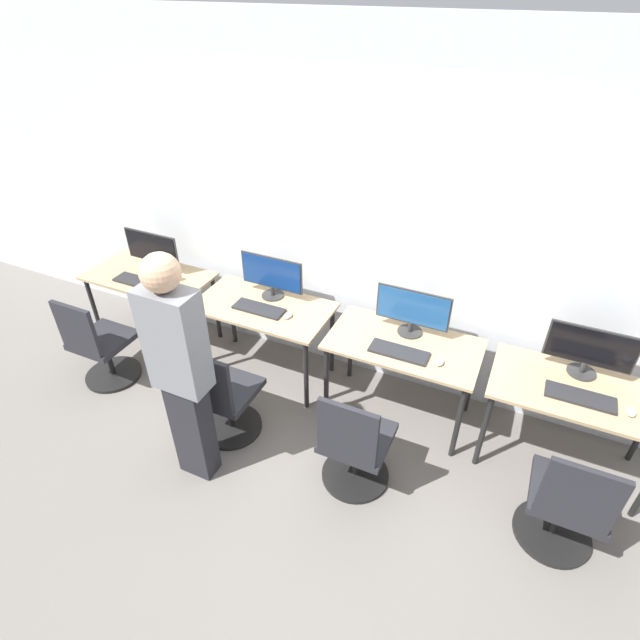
{
  "coord_description": "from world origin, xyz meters",
  "views": [
    {
      "loc": [
        1.26,
        -2.61,
        2.98
      ],
      "look_at": [
        0.0,
        0.12,
        0.86
      ],
      "focal_mm": 28.0,
      "sensor_mm": 36.0,
      "label": 1
    }
  ],
  "objects": [
    {
      "name": "desk_far_right",
      "position": [
        1.81,
        0.31,
        0.63
      ],
      "size": [
        1.13,
        0.61,
        0.71
      ],
      "color": "tan",
      "rests_on": "ground_plane"
    },
    {
      "name": "keyboard_right",
      "position": [
        0.6,
        0.18,
        0.72
      ],
      "size": [
        0.43,
        0.16,
        0.02
      ],
      "color": "#262628",
      "rests_on": "desk_right"
    },
    {
      "name": "desk_right",
      "position": [
        0.6,
        0.31,
        0.63
      ],
      "size": [
        1.13,
        0.61,
        0.71
      ],
      "color": "tan",
      "rests_on": "ground_plane"
    },
    {
      "name": "ground_plane",
      "position": [
        0.0,
        0.0,
        0.0
      ],
      "size": [
        20.0,
        20.0,
        0.0
      ],
      "primitive_type": "plane",
      "color": "slate"
    },
    {
      "name": "monitor_far_right",
      "position": [
        1.81,
        0.5,
        0.91
      ],
      "size": [
        0.56,
        0.19,
        0.37
      ],
      "color": "#2D2D2D",
      "rests_on": "desk_far_right"
    },
    {
      "name": "keyboard_left",
      "position": [
        -0.6,
        0.24,
        0.72
      ],
      "size": [
        0.43,
        0.16,
        0.02
      ],
      "color": "#262628",
      "rests_on": "desk_left"
    },
    {
      "name": "placard_far_left",
      "position": [
        -1.56,
        0.34,
        0.75
      ],
      "size": [
        0.16,
        0.03,
        0.08
      ],
      "color": "yellow",
      "rests_on": "desk_far_left"
    },
    {
      "name": "office_chair_far_left",
      "position": [
        -1.82,
        -0.38,
        0.35
      ],
      "size": [
        0.48,
        0.48,
        0.87
      ],
      "color": "black",
      "rests_on": "ground_plane"
    },
    {
      "name": "person_left",
      "position": [
        -0.52,
        -0.83,
        0.96
      ],
      "size": [
        0.36,
        0.23,
        1.75
      ],
      "color": "#232328",
      "rests_on": "ground_plane"
    },
    {
      "name": "wall_back",
      "position": [
        0.0,
        0.74,
        1.4
      ],
      "size": [
        12.0,
        0.05,
        2.8
      ],
      "color": "silver",
      "rests_on": "ground_plane"
    },
    {
      "name": "office_chair_far_right",
      "position": [
        1.85,
        -0.38,
        0.35
      ],
      "size": [
        0.48,
        0.48,
        0.87
      ],
      "color": "black",
      "rests_on": "ground_plane"
    },
    {
      "name": "monitor_left",
      "position": [
        -0.6,
        0.47,
        0.91
      ],
      "size": [
        0.56,
        0.19,
        0.37
      ],
      "color": "#2D2D2D",
      "rests_on": "desk_left"
    },
    {
      "name": "office_chair_right",
      "position": [
        0.53,
        -0.48,
        0.35
      ],
      "size": [
        0.48,
        0.48,
        0.87
      ],
      "color": "black",
      "rests_on": "ground_plane"
    },
    {
      "name": "keyboard_far_right",
      "position": [
        1.81,
        0.22,
        0.72
      ],
      "size": [
        0.43,
        0.16,
        0.02
      ],
      "color": "#262628",
      "rests_on": "desk_far_right"
    },
    {
      "name": "desk_far_left",
      "position": [
        -1.81,
        0.31,
        0.63
      ],
      "size": [
        1.13,
        0.61,
        0.71
      ],
      "color": "tan",
      "rests_on": "ground_plane"
    },
    {
      "name": "monitor_right",
      "position": [
        0.6,
        0.46,
        0.91
      ],
      "size": [
        0.56,
        0.19,
        0.37
      ],
      "color": "#2D2D2D",
      "rests_on": "desk_right"
    },
    {
      "name": "monitor_far_left",
      "position": [
        -1.81,
        0.42,
        0.91
      ],
      "size": [
        0.56,
        0.19,
        0.37
      ],
      "color": "#2D2D2D",
      "rests_on": "desk_far_left"
    },
    {
      "name": "keyboard_far_left",
      "position": [
        -1.81,
        0.17,
        0.72
      ],
      "size": [
        0.43,
        0.16,
        0.02
      ],
      "color": "#262628",
      "rests_on": "desk_far_left"
    },
    {
      "name": "desk_left",
      "position": [
        -0.6,
        0.31,
        0.63
      ],
      "size": [
        1.13,
        0.61,
        0.71
      ],
      "color": "tan",
      "rests_on": "ground_plane"
    },
    {
      "name": "office_chair_left",
      "position": [
        -0.53,
        -0.47,
        0.35
      ],
      "size": [
        0.48,
        0.48,
        0.87
      ],
      "color": "black",
      "rests_on": "ground_plane"
    },
    {
      "name": "mouse_far_left",
      "position": [
        -1.54,
        0.16,
        0.73
      ],
      "size": [
        0.06,
        0.09,
        0.03
      ],
      "color": "silver",
      "rests_on": "desk_far_left"
    },
    {
      "name": "mouse_left",
      "position": [
        -0.34,
        0.24,
        0.73
      ],
      "size": [
        0.06,
        0.09,
        0.03
      ],
      "color": "silver",
      "rests_on": "desk_left"
    },
    {
      "name": "mouse_right",
      "position": [
        0.9,
        0.18,
        0.73
      ],
      "size": [
        0.06,
        0.09,
        0.03
      ],
      "color": "silver",
      "rests_on": "desk_right"
    },
    {
      "name": "mouse_far_right",
      "position": [
        2.1,
        0.2,
        0.73
      ],
      "size": [
        0.06,
        0.09,
        0.03
      ],
      "color": "silver",
      "rests_on": "desk_far_right"
    }
  ]
}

